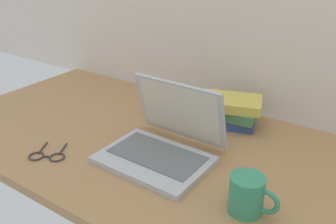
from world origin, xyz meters
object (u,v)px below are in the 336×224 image
object	(u,v)px
eyeglasses	(47,156)
remote_control_near	(156,103)
laptop	(163,142)
coffee_mug	(248,194)
book_stack	(231,110)

from	to	relation	value
eyeglasses	remote_control_near	bearing A→B (deg)	83.96
laptop	eyeglasses	distance (m)	0.35
coffee_mug	eyeglasses	size ratio (longest dim) A/B	0.90
laptop	eyeglasses	size ratio (longest dim) A/B	2.33
laptop	remote_control_near	bearing A→B (deg)	129.56
coffee_mug	eyeglasses	xyz separation A→B (m)	(-0.58, -0.11, -0.04)
book_stack	laptop	bearing A→B (deg)	-104.24
eyeglasses	coffee_mug	bearing A→B (deg)	10.49
eyeglasses	laptop	bearing A→B (deg)	35.71
laptop	book_stack	world-z (taller)	laptop
coffee_mug	remote_control_near	xyz separation A→B (m)	(-0.53, 0.37, -0.04)
remote_control_near	book_stack	distance (m)	0.31
remote_control_near	coffee_mug	bearing A→B (deg)	-34.86
laptop	remote_control_near	size ratio (longest dim) A/B	1.89
eyeglasses	book_stack	distance (m)	0.62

